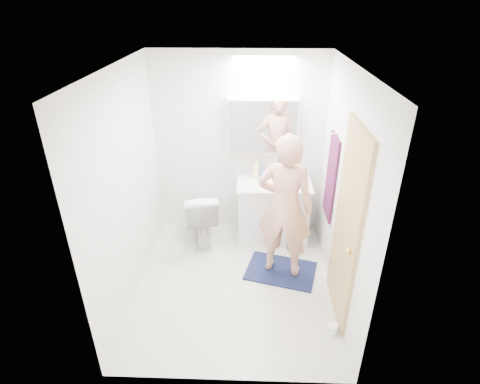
{
  "coord_description": "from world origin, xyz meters",
  "views": [
    {
      "loc": [
        0.18,
        -3.38,
        2.97
      ],
      "look_at": [
        0.05,
        0.25,
        1.05
      ],
      "focal_mm": 28.31,
      "sensor_mm": 36.0,
      "label": 1
    }
  ],
  "objects_px": {
    "medicine_cabinet": "(263,126)",
    "toilet_paper_roll": "(332,328)",
    "soap_bottle_a": "(256,168)",
    "toothbrush_cup": "(292,174)",
    "person": "(285,207)",
    "soap_bottle_b": "(264,171)",
    "vanity_cabinet": "(273,211)",
    "toilet": "(201,215)"
  },
  "relations": [
    {
      "from": "soap_bottle_a",
      "to": "toothbrush_cup",
      "type": "distance_m",
      "value": 0.48
    },
    {
      "from": "toilet_paper_roll",
      "to": "medicine_cabinet",
      "type": "bearing_deg",
      "value": 110.11
    },
    {
      "from": "medicine_cabinet",
      "to": "soap_bottle_b",
      "type": "height_order",
      "value": "medicine_cabinet"
    },
    {
      "from": "medicine_cabinet",
      "to": "toilet",
      "type": "height_order",
      "value": "medicine_cabinet"
    },
    {
      "from": "medicine_cabinet",
      "to": "person",
      "type": "xyz_separation_m",
      "value": [
        0.24,
        -0.97,
        -0.61
      ]
    },
    {
      "from": "soap_bottle_a",
      "to": "toothbrush_cup",
      "type": "relative_size",
      "value": 2.49
    },
    {
      "from": "toilet",
      "to": "toilet_paper_roll",
      "type": "relative_size",
      "value": 6.85
    },
    {
      "from": "medicine_cabinet",
      "to": "soap_bottle_b",
      "type": "xyz_separation_m",
      "value": [
        0.03,
        -0.03,
        -0.6
      ]
    },
    {
      "from": "medicine_cabinet",
      "to": "toilet",
      "type": "distance_m",
      "value": 1.41
    },
    {
      "from": "soap_bottle_b",
      "to": "toilet_paper_roll",
      "type": "xyz_separation_m",
      "value": [
        0.66,
        -1.84,
        -0.85
      ]
    },
    {
      "from": "soap_bottle_b",
      "to": "toothbrush_cup",
      "type": "distance_m",
      "value": 0.37
    },
    {
      "from": "toilet",
      "to": "toothbrush_cup",
      "type": "distance_m",
      "value": 1.31
    },
    {
      "from": "person",
      "to": "soap_bottle_b",
      "type": "distance_m",
      "value": 0.96
    },
    {
      "from": "toilet",
      "to": "toothbrush_cup",
      "type": "relative_size",
      "value": 7.52
    },
    {
      "from": "soap_bottle_a",
      "to": "person",
      "type": "bearing_deg",
      "value": -70.74
    },
    {
      "from": "soap_bottle_b",
      "to": "toilet_paper_roll",
      "type": "bearing_deg",
      "value": -70.4
    },
    {
      "from": "person",
      "to": "vanity_cabinet",
      "type": "bearing_deg",
      "value": -69.46
    },
    {
      "from": "medicine_cabinet",
      "to": "toilet",
      "type": "bearing_deg",
      "value": -157.49
    },
    {
      "from": "medicine_cabinet",
      "to": "toilet_paper_roll",
      "type": "relative_size",
      "value": 8.0
    },
    {
      "from": "vanity_cabinet",
      "to": "toothbrush_cup",
      "type": "distance_m",
      "value": 0.56
    },
    {
      "from": "vanity_cabinet",
      "to": "toothbrush_cup",
      "type": "relative_size",
      "value": 8.98
    },
    {
      "from": "soap_bottle_b",
      "to": "medicine_cabinet",
      "type": "bearing_deg",
      "value": 134.53
    },
    {
      "from": "medicine_cabinet",
      "to": "toilet_paper_roll",
      "type": "xyz_separation_m",
      "value": [
        0.68,
        -1.87,
        -1.45
      ]
    },
    {
      "from": "vanity_cabinet",
      "to": "soap_bottle_b",
      "type": "height_order",
      "value": "soap_bottle_b"
    },
    {
      "from": "vanity_cabinet",
      "to": "soap_bottle_a",
      "type": "distance_m",
      "value": 0.62
    },
    {
      "from": "toilet",
      "to": "toilet_paper_roll",
      "type": "distance_m",
      "value": 2.16
    },
    {
      "from": "soap_bottle_a",
      "to": "toothbrush_cup",
      "type": "xyz_separation_m",
      "value": [
        0.48,
        0.01,
        -0.08
      ]
    },
    {
      "from": "medicine_cabinet",
      "to": "soap_bottle_b",
      "type": "bearing_deg",
      "value": -45.47
    },
    {
      "from": "vanity_cabinet",
      "to": "toilet",
      "type": "xyz_separation_m",
      "value": [
        -0.95,
        -0.12,
        -0.01
      ]
    },
    {
      "from": "toilet",
      "to": "soap_bottle_a",
      "type": "bearing_deg",
      "value": -171.02
    },
    {
      "from": "soap_bottle_b",
      "to": "vanity_cabinet",
      "type": "bearing_deg",
      "value": -53.1
    },
    {
      "from": "soap_bottle_a",
      "to": "toilet_paper_roll",
      "type": "relative_size",
      "value": 2.27
    },
    {
      "from": "soap_bottle_b",
      "to": "person",
      "type": "bearing_deg",
      "value": -77.28
    },
    {
      "from": "medicine_cabinet",
      "to": "toilet_paper_roll",
      "type": "distance_m",
      "value": 2.46
    },
    {
      "from": "toilet_paper_roll",
      "to": "vanity_cabinet",
      "type": "bearing_deg",
      "value": 107.39
    },
    {
      "from": "soap_bottle_a",
      "to": "toilet",
      "type": "bearing_deg",
      "value": -159.49
    },
    {
      "from": "person",
      "to": "toothbrush_cup",
      "type": "height_order",
      "value": "person"
    },
    {
      "from": "soap_bottle_b",
      "to": "toothbrush_cup",
      "type": "height_order",
      "value": "soap_bottle_b"
    },
    {
      "from": "person",
      "to": "soap_bottle_a",
      "type": "distance_m",
      "value": 0.96
    },
    {
      "from": "person",
      "to": "soap_bottle_b",
      "type": "bearing_deg",
      "value": -62.5
    },
    {
      "from": "toilet",
      "to": "soap_bottle_a",
      "type": "relative_size",
      "value": 3.02
    },
    {
      "from": "toilet",
      "to": "person",
      "type": "relative_size",
      "value": 0.45
    }
  ]
}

